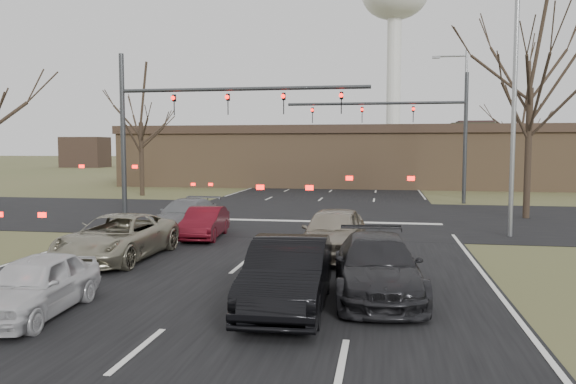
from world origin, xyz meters
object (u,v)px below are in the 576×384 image
Objects in this scene: car_charcoal_sedan at (377,266)px; car_red_ahead at (205,223)px; car_black_hatch at (288,274)px; car_white_sedan at (35,285)px; car_silver_suv at (117,237)px; building at (360,156)px; streetlight_right_far at (462,116)px; mast_arm_near at (186,114)px; streetlight_right_near at (510,92)px; car_silver_ahead at (334,232)px; mast_arm_far at (418,122)px; car_grey_ahead at (186,215)px; water_tower at (395,6)px.

car_red_ahead is at bearing 127.11° from car_charcoal_sedan.
car_white_sedan is at bearing -167.25° from car_black_hatch.
car_charcoal_sedan is at bearing -19.36° from car_silver_suv.
car_black_hatch is at bearing -66.51° from car_red_ahead.
car_silver_suv is 8.52m from car_charcoal_sedan.
streetlight_right_far is at bearing -56.35° from building.
streetlight_right_near reaches higher than mast_arm_near.
car_black_hatch is 5.98m from car_silver_ahead.
car_silver_ahead is at bearing -140.82° from streetlight_right_near.
mast_arm_far is 2.42× the size of car_silver_ahead.
car_white_sedan is at bearing -81.77° from mast_arm_near.
mast_arm_far is at bearing -128.11° from streetlight_right_far.
car_silver_ahead is at bearing 83.72° from car_black_hatch.
streetlight_right_far is 2.20× the size of car_grey_ahead.
water_tower is at bearing 92.05° from streetlight_right_far.
car_silver_suv is at bearing -112.61° from car_red_ahead.
car_black_hatch is 1.28× the size of car_red_ahead.
streetlight_right_near is 1.00× the size of streetlight_right_far.
car_black_hatch reaches higher than car_white_sedan.
car_white_sedan is at bearing -97.05° from building.
car_black_hatch is 2.35m from car_charcoal_sedan.
mast_arm_far is (4.18, -15.00, 2.35)m from building.
building is 0.95× the size of water_tower.
streetlight_right_near is at bearing -88.53° from water_tower.
building is at bearing 80.88° from car_silver_suv.
mast_arm_near is 5.87m from car_grey_ahead.
streetlight_right_near is (2.64, -13.00, 0.57)m from mast_arm_far.
car_red_ahead is at bearing -64.03° from mast_arm_near.
car_silver_ahead reaches higher than car_red_ahead.
streetlight_right_far is at bearing 53.25° from car_red_ahead.
car_black_hatch reaches higher than car_red_ahead.
water_tower is 9.20× the size of car_charcoal_sedan.
streetlight_right_near is at bearing 56.78° from car_black_hatch.
car_charcoal_sedan is at bearing -116.55° from streetlight_right_near.
car_silver_ahead is (-3.43, -115.10, -34.68)m from water_tower.
water_tower is 116.45m from car_grey_ahead.
car_white_sedan is at bearing -109.87° from mast_arm_far.
streetlight_right_near is 9.39m from car_silver_ahead.
streetlight_right_near reaches higher than building.
car_silver_ahead is (5.57, 7.31, 0.15)m from car_white_sedan.
water_tower is at bearing 90.11° from mast_arm_far.
car_grey_ahead is (-12.82, -0.67, -4.93)m from streetlight_right_near.
streetlight_right_far is 2.07× the size of car_charcoal_sedan.
car_black_hatch is at bearing 10.45° from car_white_sedan.
water_tower is 4.45× the size of streetlight_right_near.
car_silver_suv is 1.09× the size of car_black_hatch.
building is 28.97m from streetlight_right_near.
streetlight_right_far reaches higher than car_grey_ahead.
car_silver_ahead reaches higher than car_white_sedan.
mast_arm_near reaches higher than car_black_hatch.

